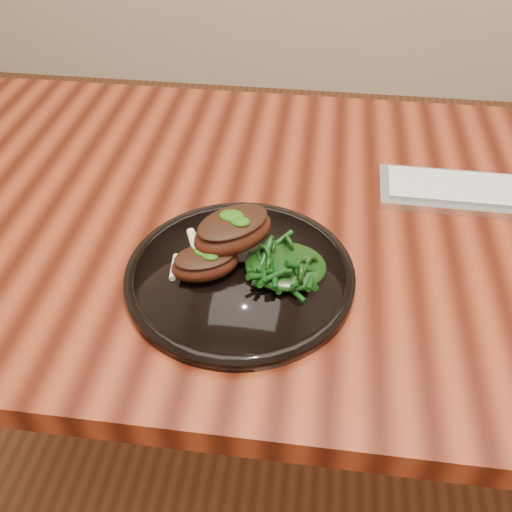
{
  "coord_description": "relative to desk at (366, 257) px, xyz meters",
  "views": [
    {
      "loc": [
        -0.09,
        -0.71,
        1.29
      ],
      "look_at": [
        -0.16,
        -0.15,
        0.78
      ],
      "focal_mm": 40.0,
      "sensor_mm": 36.0,
      "label": 1
    }
  ],
  "objects": [
    {
      "name": "desk",
      "position": [
        0.0,
        0.0,
        0.0
      ],
      "size": [
        1.6,
        0.8,
        0.75
      ],
      "color": "#370F06",
      "rests_on": "ground"
    },
    {
      "name": "plate",
      "position": [
        -0.18,
        -0.16,
        0.09
      ],
      "size": [
        0.31,
        0.31,
        0.02
      ],
      "color": "black",
      "rests_on": "desk"
    },
    {
      "name": "lamb_chop_front",
      "position": [
        -0.23,
        -0.18,
        0.12
      ],
      "size": [
        0.11,
        0.09,
        0.04
      ],
      "color": "#3C150B",
      "rests_on": "plate"
    },
    {
      "name": "lamb_chop_back",
      "position": [
        -0.2,
        -0.13,
        0.14
      ],
      "size": [
        0.13,
        0.13,
        0.05
      ],
      "color": "#3C150B",
      "rests_on": "plate"
    },
    {
      "name": "herb_smear",
      "position": [
        -0.22,
        -0.1,
        0.1
      ],
      "size": [
        0.07,
        0.05,
        0.0
      ],
      "primitive_type": "ellipsoid",
      "color": "#134006",
      "rests_on": "plate"
    },
    {
      "name": "greens_heap",
      "position": [
        -0.12,
        -0.16,
        0.12
      ],
      "size": [
        0.11,
        0.1,
        0.04
      ],
      "color": "black",
      "rests_on": "plate"
    },
    {
      "name": "keyboard",
      "position": [
        0.2,
        0.08,
        0.09
      ],
      "size": [
        0.38,
        0.12,
        0.02
      ],
      "color": "silver",
      "rests_on": "desk"
    }
  ]
}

